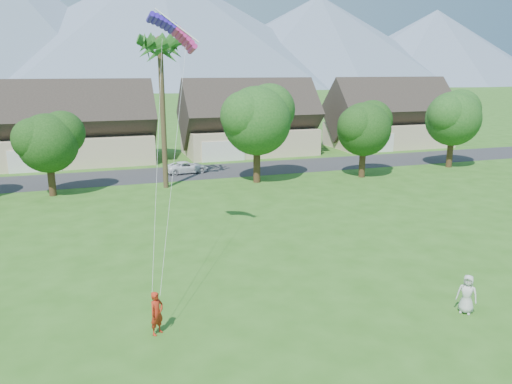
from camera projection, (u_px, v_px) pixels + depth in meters
name	position (u px, v px, depth m)	size (l,w,h in m)	color
ground	(348.00, 368.00, 16.90)	(500.00, 500.00, 0.00)	#2D6019
street	(179.00, 173.00, 48.25)	(90.00, 7.00, 0.01)	#2D2D30
kite_flyer	(157.00, 313.00, 18.89)	(0.63, 0.41, 1.72)	#AE2813
watcher	(467.00, 294.00, 20.56)	(0.81, 0.53, 1.66)	beige
parked_car	(187.00, 167.00, 48.35)	(1.89, 4.10, 1.14)	white
mountain_ridge	(122.00, 30.00, 252.76)	(540.00, 240.00, 70.00)	slate
houses_row	(168.00, 127.00, 55.86)	(72.75, 8.19, 8.86)	beige
tree_row	(175.00, 131.00, 41.12)	(62.27, 6.67, 8.45)	#47301C
fan_palm	(160.00, 44.00, 39.73)	(3.00, 3.00, 13.80)	#4C3D26
parafoil_kite	(174.00, 30.00, 24.14)	(2.71, 1.12, 0.50)	#391ACA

